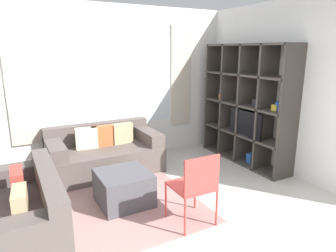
# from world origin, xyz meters

# --- Properties ---
(ground_plane) EXTENTS (16.00, 16.00, 0.00)m
(ground_plane) POSITION_xyz_m (0.00, 0.00, 0.00)
(ground_plane) COLOR beige
(wall_back) EXTENTS (5.69, 0.11, 2.70)m
(wall_back) POSITION_xyz_m (0.00, 2.83, 1.36)
(wall_back) COLOR white
(wall_back) RESTS_ON ground_plane
(wall_right) EXTENTS (0.07, 4.00, 2.70)m
(wall_right) POSITION_xyz_m (2.28, 1.40, 1.35)
(wall_right) COLOR white
(wall_right) RESTS_ON ground_plane
(area_rug) EXTENTS (2.59, 2.38, 0.01)m
(area_rug) POSITION_xyz_m (-0.82, 1.33, 0.01)
(area_rug) COLOR gray
(area_rug) RESTS_ON ground_plane
(shelving_unit) EXTENTS (0.44, 1.86, 2.05)m
(shelving_unit) POSITION_xyz_m (2.06, 1.59, 1.01)
(shelving_unit) COLOR silver
(shelving_unit) RESTS_ON ground_plane
(couch_main) EXTENTS (1.75, 0.94, 0.76)m
(couch_main) POSITION_xyz_m (-0.32, 2.32, 0.30)
(couch_main) COLOR #564C47
(couch_main) RESTS_ON ground_plane
(couch_side) EXTENTS (0.94, 1.56, 0.76)m
(couch_side) POSITION_xyz_m (-1.67, 0.86, 0.30)
(couch_side) COLOR #564C47
(couch_side) RESTS_ON ground_plane
(ottoman) EXTENTS (0.64, 0.66, 0.43)m
(ottoman) POSITION_xyz_m (-0.42, 1.14, 0.22)
(ottoman) COLOR #47474C
(ottoman) RESTS_ON ground_plane
(folding_chair) EXTENTS (0.44, 0.46, 0.86)m
(folding_chair) POSITION_xyz_m (0.11, 0.28, 0.52)
(folding_chair) COLOR #CC3D38
(folding_chair) RESTS_ON ground_plane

